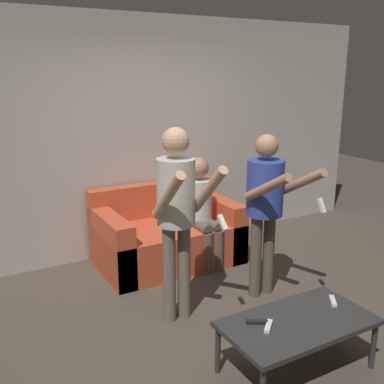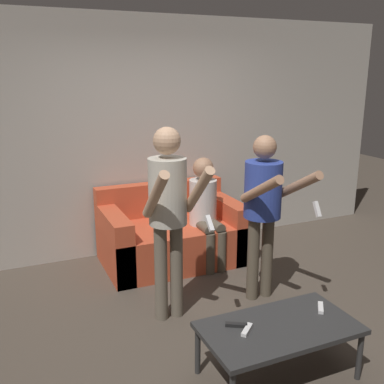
{
  "view_description": "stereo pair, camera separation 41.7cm",
  "coord_description": "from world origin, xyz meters",
  "views": [
    {
      "loc": [
        -2.0,
        -2.86,
        2.09
      ],
      "look_at": [
        0.07,
        0.81,
        0.95
      ],
      "focal_mm": 42.0,
      "sensor_mm": 36.0,
      "label": 1
    },
    {
      "loc": [
        -1.62,
        -3.05,
        2.09
      ],
      "look_at": [
        0.07,
        0.81,
        0.95
      ],
      "focal_mm": 42.0,
      "sensor_mm": 36.0,
      "label": 2
    }
  ],
  "objects": [
    {
      "name": "remote_near",
      "position": [
        -0.22,
        -0.75,
        0.41
      ],
      "size": [
        0.14,
        0.13,
        0.02
      ],
      "color": "white",
      "rests_on": "coffee_table"
    },
    {
      "name": "person_standing_right",
      "position": [
        0.52,
        0.25,
        0.97
      ],
      "size": [
        0.46,
        0.73,
        1.55
      ],
      "color": "brown",
      "rests_on": "ground_plane"
    },
    {
      "name": "coffee_table",
      "position": [
        0.02,
        -0.78,
        0.36
      ],
      "size": [
        1.08,
        0.59,
        0.4
      ],
      "color": "#2D2D2D",
      "rests_on": "ground_plane"
    },
    {
      "name": "person_standing_left",
      "position": [
        -0.39,
        0.25,
        1.04
      ],
      "size": [
        0.44,
        0.63,
        1.67
      ],
      "color": "#6B6051",
      "rests_on": "ground_plane"
    },
    {
      "name": "remote_mid",
      "position": [
        0.43,
        -0.72,
        0.41
      ],
      "size": [
        0.12,
        0.14,
        0.02
      ],
      "color": "white",
      "rests_on": "coffee_table"
    },
    {
      "name": "person_seated",
      "position": [
        0.38,
        1.17,
        0.66
      ],
      "size": [
        0.3,
        0.52,
        1.19
      ],
      "color": "brown",
      "rests_on": "ground_plane"
    },
    {
      "name": "ground_plane",
      "position": [
        0.0,
        0.0,
        0.0
      ],
      "size": [
        14.0,
        14.0,
        0.0
      ],
      "primitive_type": "plane",
      "color": "#4C4238"
    },
    {
      "name": "remote_far",
      "position": [
        -0.25,
        -0.67,
        0.41
      ],
      "size": [
        0.15,
        0.11,
        0.02
      ],
      "color": "black",
      "rests_on": "coffee_table"
    },
    {
      "name": "couch",
      "position": [
        0.07,
        1.4,
        0.29
      ],
      "size": [
        1.52,
        0.94,
        0.83
      ],
      "color": "#C64C2D",
      "rests_on": "ground_plane"
    },
    {
      "name": "wall_back",
      "position": [
        0.0,
        1.9,
        1.35
      ],
      "size": [
        6.4,
        0.06,
        2.7
      ],
      "color": "#B7B2A8",
      "rests_on": "ground_plane"
    }
  ]
}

